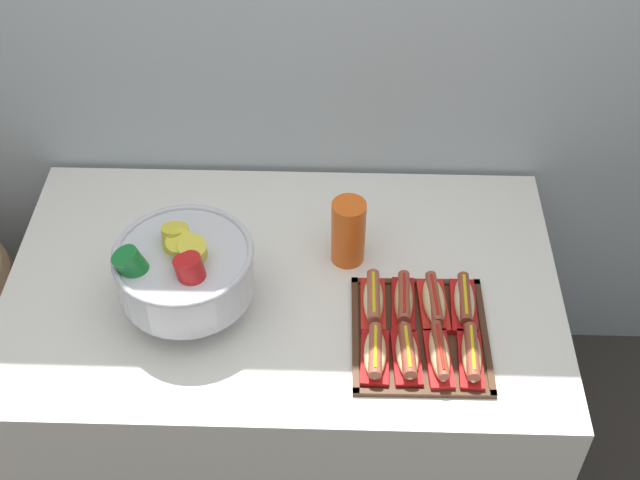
% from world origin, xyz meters
% --- Properties ---
extents(ground_plane, '(10.00, 10.00, 0.00)m').
position_xyz_m(ground_plane, '(0.00, 0.00, 0.00)').
color(ground_plane, '#38332D').
extents(buffet_table, '(1.43, 0.88, 0.75)m').
position_xyz_m(buffet_table, '(0.00, 0.00, 0.39)').
color(buffet_table, white).
rests_on(buffet_table, ground_plane).
extents(serving_tray, '(0.33, 0.36, 0.01)m').
position_xyz_m(serving_tray, '(0.35, -0.17, 0.75)').
color(serving_tray, '#472B19').
rests_on(serving_tray, buffet_table).
extents(hot_dog_0, '(0.07, 0.16, 0.06)m').
position_xyz_m(hot_dog_0, '(0.23, -0.25, 0.78)').
color(hot_dog_0, '#B21414').
rests_on(hot_dog_0, serving_tray).
extents(hot_dog_1, '(0.07, 0.16, 0.06)m').
position_xyz_m(hot_dog_1, '(0.31, -0.25, 0.78)').
color(hot_dog_1, '#B21414').
rests_on(hot_dog_1, serving_tray).
extents(hot_dog_2, '(0.07, 0.18, 0.06)m').
position_xyz_m(hot_dog_2, '(0.38, -0.25, 0.79)').
color(hot_dog_2, red).
rests_on(hot_dog_2, serving_tray).
extents(hot_dog_3, '(0.06, 0.17, 0.06)m').
position_xyz_m(hot_dog_3, '(0.46, -0.25, 0.78)').
color(hot_dog_3, '#B21414').
rests_on(hot_dog_3, serving_tray).
extents(hot_dog_4, '(0.06, 0.17, 0.06)m').
position_xyz_m(hot_dog_4, '(0.23, -0.09, 0.79)').
color(hot_dog_4, red).
rests_on(hot_dog_4, serving_tray).
extents(hot_dog_5, '(0.06, 0.18, 0.06)m').
position_xyz_m(hot_dog_5, '(0.31, -0.09, 0.79)').
color(hot_dog_5, '#B21414').
rests_on(hot_dog_5, serving_tray).
extents(hot_dog_6, '(0.08, 0.17, 0.06)m').
position_xyz_m(hot_dog_6, '(0.38, -0.09, 0.78)').
color(hot_dog_6, red).
rests_on(hot_dog_6, serving_tray).
extents(hot_dog_7, '(0.07, 0.17, 0.06)m').
position_xyz_m(hot_dog_7, '(0.46, -0.09, 0.78)').
color(hot_dog_7, red).
rests_on(hot_dog_7, serving_tray).
extents(punch_bowl, '(0.34, 0.34, 0.25)m').
position_xyz_m(punch_bowl, '(-0.23, -0.09, 0.88)').
color(punch_bowl, silver).
rests_on(punch_bowl, buffet_table).
extents(cup_stack, '(0.09, 0.09, 0.19)m').
position_xyz_m(cup_stack, '(0.17, 0.09, 0.84)').
color(cup_stack, '#EA5B19').
rests_on(cup_stack, buffet_table).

